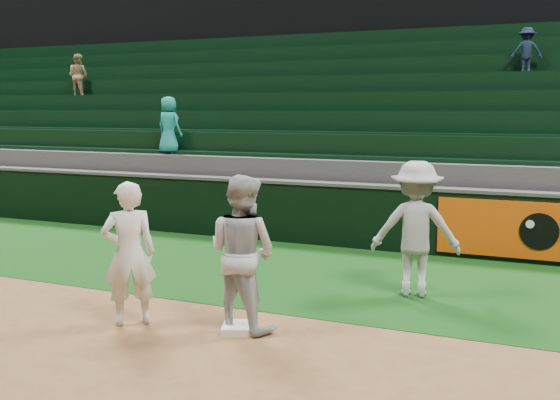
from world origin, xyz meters
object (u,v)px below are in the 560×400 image
(first_base, at_px, (239,328))
(base_coach, at_px, (416,229))
(baserunner, at_px, (242,253))
(first_baseman, at_px, (129,254))

(first_base, xyz_separation_m, base_coach, (1.68, 2.30, 0.94))
(first_base, bearing_deg, baserunner, 95.34)
(baserunner, bearing_deg, first_baseman, 27.61)
(base_coach, bearing_deg, baserunner, 41.40)
(base_coach, bearing_deg, first_base, 43.26)
(first_base, height_order, first_baseman, first_baseman)
(first_baseman, relative_size, base_coach, 0.93)
(baserunner, relative_size, base_coach, 0.98)
(base_coach, bearing_deg, first_baseman, 29.52)
(first_baseman, bearing_deg, first_base, 150.31)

